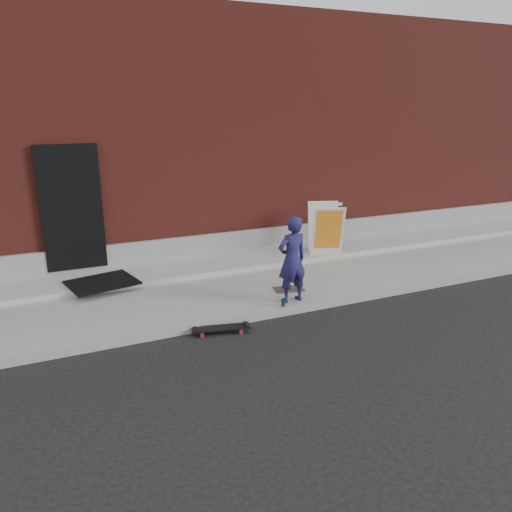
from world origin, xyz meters
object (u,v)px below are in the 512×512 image
child (292,260)px  pizza_sign (326,229)px  soda_can (283,303)px  skateboard (221,328)px

child → pizza_sign: bearing=-139.3°
soda_can → skateboard: bearing=-169.6°
pizza_sign → child: bearing=-134.0°
child → skateboard: (-1.34, -0.36, -0.77)m
pizza_sign → soda_can: pizza_sign is taller
soda_can → child: bearing=33.9°
child → skateboard: bearing=9.7°
child → soda_can: (-0.22, -0.15, -0.64)m
pizza_sign → soda_can: (-1.94, -1.93, -0.57)m
skateboard → pizza_sign: (3.06, 2.13, 0.70)m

